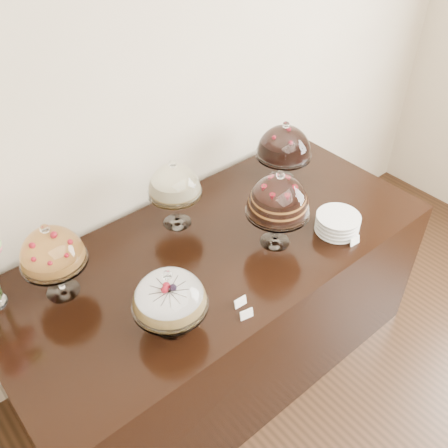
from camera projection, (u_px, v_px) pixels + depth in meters
wall_back at (132, 99)px, 2.35m from camera, size 5.00×0.04×3.00m
display_counter at (218, 308)px, 2.73m from camera, size 2.20×1.00×0.90m
cake_stand_sugar_sponge at (169, 295)px, 1.95m from camera, size 0.31×0.31×0.32m
cake_stand_choco_layer at (279, 198)px, 2.30m from camera, size 0.31×0.31×0.42m
cake_stand_cheesecake at (174, 183)px, 2.43m from camera, size 0.27×0.27×0.38m
cake_stand_dark_choco at (284, 144)px, 2.76m from camera, size 0.31×0.31×0.36m
cake_stand_fruit_tart at (51, 250)px, 2.06m from camera, size 0.28×0.28×0.39m
plate_stack at (337, 223)px, 2.50m from camera, size 0.21×0.21×0.09m
price_card_left at (247, 314)px, 2.09m from camera, size 0.06×0.03×0.04m
price_card_right at (355, 241)px, 2.44m from camera, size 0.06×0.02×0.04m
price_card_extra at (240, 302)px, 2.14m from camera, size 0.06×0.02×0.04m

